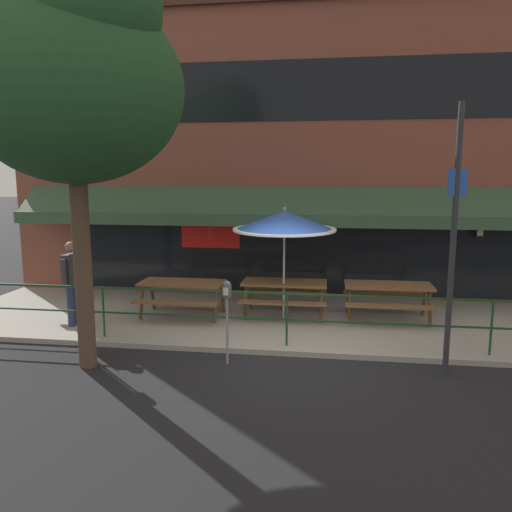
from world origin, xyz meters
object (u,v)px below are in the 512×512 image
(picnic_table_left, at_px, (182,289))
(street_tree_curbside, at_px, (76,76))
(parking_meter_near, at_px, (87,293))
(street_sign_pole, at_px, (453,240))
(patio_umbrella_centre, at_px, (284,221))
(picnic_table_right, at_px, (388,292))
(pedestrian_walking, at_px, (72,279))
(parking_meter_far, at_px, (227,297))
(picnic_table_centre, at_px, (285,289))

(picnic_table_left, relative_size, street_tree_curbside, 0.28)
(parking_meter_near, xyz_separation_m, street_sign_pole, (5.89, 0.09, 1.00))
(patio_umbrella_centre, bearing_deg, picnic_table_right, 6.05)
(street_tree_curbside, bearing_deg, pedestrian_walking, 124.33)
(picnic_table_left, relative_size, parking_meter_far, 1.27)
(street_sign_pole, distance_m, street_tree_curbside, 6.18)
(picnic_table_centre, bearing_deg, parking_meter_near, -138.89)
(parking_meter_near, relative_size, parking_meter_far, 1.00)
(street_sign_pole, bearing_deg, parking_meter_near, -179.10)
(parking_meter_far, relative_size, street_tree_curbside, 0.22)
(picnic_table_right, bearing_deg, parking_meter_far, -136.92)
(pedestrian_walking, relative_size, parking_meter_far, 1.20)
(patio_umbrella_centre, xyz_separation_m, pedestrian_walking, (-4.19, -1.04, -1.12))
(parking_meter_far, distance_m, street_tree_curbside, 4.09)
(picnic_table_left, xyz_separation_m, picnic_table_centre, (2.17, 0.32, 0.00))
(pedestrian_walking, height_order, parking_meter_near, pedestrian_walking)
(parking_meter_near, height_order, street_sign_pole, street_sign_pole)
(picnic_table_left, bearing_deg, parking_meter_near, -111.41)
(picnic_table_centre, bearing_deg, picnic_table_right, 1.14)
(picnic_table_left, bearing_deg, pedestrian_walking, -155.66)
(patio_umbrella_centre, xyz_separation_m, street_tree_curbside, (-2.88, -2.95, 2.41))
(picnic_table_left, bearing_deg, picnic_table_right, 4.74)
(parking_meter_near, height_order, street_tree_curbside, street_tree_curbside)
(picnic_table_centre, bearing_deg, picnic_table_left, -171.70)
(pedestrian_walking, height_order, street_tree_curbside, street_tree_curbside)
(street_tree_curbside, bearing_deg, picnic_table_centre, 47.45)
(pedestrian_walking, relative_size, street_tree_curbside, 0.27)
(picnic_table_centre, distance_m, street_sign_pole, 4.08)
(parking_meter_far, bearing_deg, street_tree_curbside, -167.51)
(picnic_table_centre, relative_size, street_tree_curbside, 0.28)
(picnic_table_centre, bearing_deg, parking_meter_far, -105.10)
(pedestrian_walking, bearing_deg, picnic_table_left, 24.34)
(picnic_table_centre, height_order, picnic_table_right, same)
(parking_meter_near, distance_m, parking_meter_far, 2.40)
(picnic_table_centre, relative_size, picnic_table_right, 1.00)
(picnic_table_centre, xyz_separation_m, street_tree_curbside, (-2.88, -3.14, 3.88))
(patio_umbrella_centre, bearing_deg, parking_meter_near, -140.90)
(parking_meter_near, height_order, parking_meter_far, same)
(picnic_table_left, xyz_separation_m, parking_meter_near, (-0.94, -2.40, 0.44))
(parking_meter_far, bearing_deg, street_sign_pole, 0.56)
(picnic_table_right, relative_size, parking_meter_near, 1.27)
(parking_meter_far, bearing_deg, parking_meter_near, -178.60)
(pedestrian_walking, height_order, parking_meter_far, pedestrian_walking)
(parking_meter_near, bearing_deg, patio_umbrella_centre, 39.10)
(picnic_table_left, xyz_separation_m, parking_meter_far, (1.46, -2.34, 0.44))
(picnic_table_centre, xyz_separation_m, picnic_table_right, (2.17, 0.04, 0.00))
(parking_meter_near, distance_m, street_tree_curbside, 3.47)
(pedestrian_walking, relative_size, street_sign_pole, 0.41)
(picnic_table_right, bearing_deg, pedestrian_walking, -168.70)
(picnic_table_left, distance_m, picnic_table_right, 4.36)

